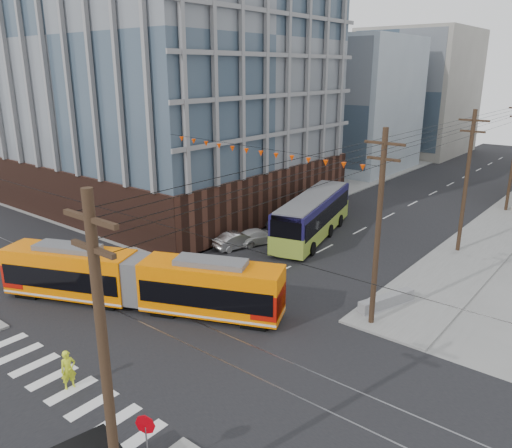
% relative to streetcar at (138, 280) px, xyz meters
% --- Properties ---
extents(ground, '(160.00, 160.00, 0.00)m').
position_rel_streetcar_xyz_m(ground, '(3.47, -4.27, -1.69)').
color(ground, slate).
extents(office_building, '(30.00, 25.00, 28.60)m').
position_rel_streetcar_xyz_m(office_building, '(-18.53, 18.73, 12.61)').
color(office_building, '#381E16').
rests_on(office_building, ground).
extents(bg_bldg_nw_near, '(18.00, 16.00, 18.00)m').
position_rel_streetcar_xyz_m(bg_bldg_nw_near, '(-13.53, 47.73, 7.31)').
color(bg_bldg_nw_near, '#8C99A5').
rests_on(bg_bldg_nw_near, ground).
extents(bg_bldg_nw_far, '(16.00, 18.00, 20.00)m').
position_rel_streetcar_xyz_m(bg_bldg_nw_far, '(-10.53, 67.73, 8.31)').
color(bg_bldg_nw_far, gray).
rests_on(bg_bldg_nw_far, ground).
extents(utility_pole_near, '(0.30, 0.30, 11.00)m').
position_rel_streetcar_xyz_m(utility_pole_near, '(11.97, -10.27, 3.81)').
color(utility_pole_near, black).
rests_on(utility_pole_near, ground).
extents(streetcar, '(17.06, 9.27, 3.38)m').
position_rel_streetcar_xyz_m(streetcar, '(0.00, 0.00, 0.00)').
color(streetcar, '#FA7300').
rests_on(streetcar, ground).
extents(city_bus, '(6.04, 13.36, 3.70)m').
position_rel_streetcar_xyz_m(city_bus, '(1.02, 17.71, 0.16)').
color(city_bus, '#171341').
rests_on(city_bus, ground).
extents(parked_car_silver, '(2.34, 4.23, 1.32)m').
position_rel_streetcar_xyz_m(parked_car_silver, '(-2.15, 11.53, -1.03)').
color(parked_car_silver, '#B7B7B7').
rests_on(parked_car_silver, ground).
extents(parked_car_white, '(3.08, 4.59, 1.23)m').
position_rel_streetcar_xyz_m(parked_car_white, '(-1.51, 13.42, -1.07)').
color(parked_car_white, '#B3B3B3').
rests_on(parked_car_white, ground).
extents(parked_car_grey, '(2.57, 5.32, 1.46)m').
position_rel_streetcar_xyz_m(parked_car_grey, '(-1.74, 18.56, -0.96)').
color(parked_car_grey, '#59595A').
rests_on(parked_car_grey, ground).
extents(pedestrian, '(0.59, 0.76, 1.85)m').
position_rel_streetcar_xyz_m(pedestrian, '(4.03, -7.17, -0.76)').
color(pedestrian, yellow).
rests_on(pedestrian, ground).
extents(jersey_barrier, '(2.22, 4.18, 0.82)m').
position_rel_streetcar_xyz_m(jersey_barrier, '(11.77, 9.14, -1.28)').
color(jersey_barrier, slate).
rests_on(jersey_barrier, ground).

